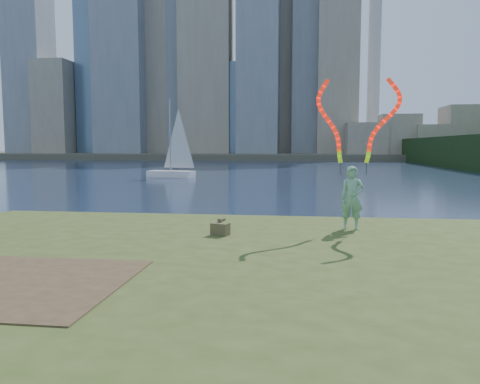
# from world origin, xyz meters

# --- Properties ---
(ground) EXTENTS (320.00, 320.00, 0.00)m
(ground) POSITION_xyz_m (0.00, 0.00, 0.00)
(ground) COLOR #19253F
(ground) RESTS_ON ground
(grassy_knoll) EXTENTS (20.00, 18.00, 0.80)m
(grassy_knoll) POSITION_xyz_m (0.00, -2.30, 0.34)
(grassy_knoll) COLOR #39491A
(grassy_knoll) RESTS_ON ground
(dirt_patch) EXTENTS (3.20, 3.00, 0.02)m
(dirt_patch) POSITION_xyz_m (-2.20, -3.20, 0.81)
(dirt_patch) COLOR #47331E
(dirt_patch) RESTS_ON grassy_knoll
(far_shore) EXTENTS (320.00, 40.00, 1.20)m
(far_shore) POSITION_xyz_m (0.00, 95.00, 0.60)
(far_shore) COLOR #504A3A
(far_shore) RESTS_ON ground
(woman_with_ribbons) EXTENTS (2.01, 0.37, 3.93)m
(woman_with_ribbons) POSITION_xyz_m (3.18, 2.06, 2.23)
(woman_with_ribbons) COLOR #176D30
(woman_with_ribbons) RESTS_ON grassy_knoll
(canvas_bag) EXTENTS (0.45, 0.51, 0.37)m
(canvas_bag) POSITION_xyz_m (0.14, 0.89, 0.95)
(canvas_bag) COLOR #4E482C
(canvas_bag) RESTS_ON grassy_knoll
(sailboat) EXTENTS (4.60, 2.49, 6.95)m
(sailboat) POSITION_xyz_m (-9.44, 31.18, 1.19)
(sailboat) COLOR white
(sailboat) RESTS_ON ground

